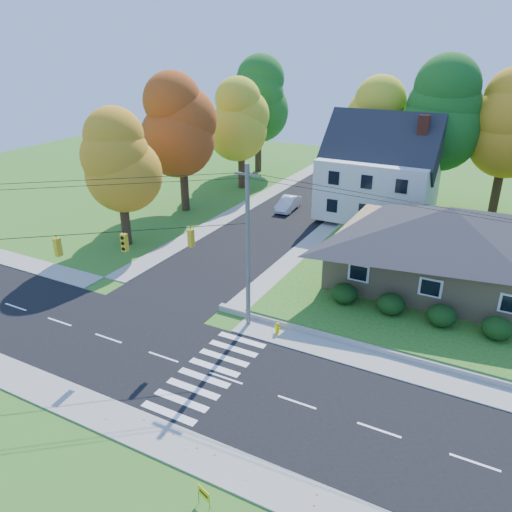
{
  "coord_description": "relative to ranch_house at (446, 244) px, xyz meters",
  "views": [
    {
      "loc": [
        11.22,
        -17.91,
        16.06
      ],
      "look_at": [
        -2.45,
        8.0,
        3.33
      ],
      "focal_mm": 35.0,
      "sensor_mm": 36.0,
      "label": 1
    }
  ],
  "objects": [
    {
      "name": "ground",
      "position": [
        -8.0,
        -16.0,
        -3.27
      ],
      "size": [
        120.0,
        120.0,
        0.0
      ],
      "primitive_type": "plane",
      "color": "#3D7923"
    },
    {
      "name": "road_main",
      "position": [
        -8.0,
        -16.0,
        -3.26
      ],
      "size": [
        90.0,
        8.0,
        0.02
      ],
      "primitive_type": "cube",
      "color": "black",
      "rests_on": "ground"
    },
    {
      "name": "road_cross",
      "position": [
        -16.0,
        10.0,
        -3.25
      ],
      "size": [
        8.0,
        44.0,
        0.02
      ],
      "primitive_type": "cube",
      "color": "black",
      "rests_on": "ground"
    },
    {
      "name": "sidewalk_north",
      "position": [
        -8.0,
        -11.0,
        -3.23
      ],
      "size": [
        90.0,
        2.0,
        0.08
      ],
      "primitive_type": "cube",
      "color": "#9C9A90",
      "rests_on": "ground"
    },
    {
      "name": "sidewalk_south",
      "position": [
        -8.0,
        -21.0,
        -3.23
      ],
      "size": [
        90.0,
        2.0,
        0.08
      ],
      "primitive_type": "cube",
      "color": "#9C9A90",
      "rests_on": "ground"
    },
    {
      "name": "ranch_house",
      "position": [
        0.0,
        0.0,
        0.0
      ],
      "size": [
        14.6,
        10.6,
        5.4
      ],
      "color": "tan",
      "rests_on": "lawn"
    },
    {
      "name": "colonial_house",
      "position": [
        -7.96,
        12.0,
        1.32
      ],
      "size": [
        10.4,
        8.4,
        9.6
      ],
      "color": "silver",
      "rests_on": "lawn"
    },
    {
      "name": "hedge_row",
      "position": [
        -0.5,
        -6.2,
        -2.13
      ],
      "size": [
        10.7,
        1.7,
        1.27
      ],
      "color": "#163A10",
      "rests_on": "lawn"
    },
    {
      "name": "traffic_infrastructure",
      "position": [
        -8.15,
        -14.65,
        1.88
      ],
      "size": [
        38.1,
        10.66,
        10.0
      ],
      "color": "#666059",
      "rests_on": "ground"
    },
    {
      "name": "tree_lot_0",
      "position": [
        -10.0,
        18.0,
        5.04
      ],
      "size": [
        6.72,
        6.72,
        12.51
      ],
      "color": "#3F2A19",
      "rests_on": "lawn"
    },
    {
      "name": "tree_lot_1",
      "position": [
        -4.0,
        17.0,
        6.35
      ],
      "size": [
        7.84,
        7.84,
        14.6
      ],
      "color": "#3F2A19",
      "rests_on": "lawn"
    },
    {
      "name": "tree_lot_2",
      "position": [
        2.0,
        18.0,
        5.7
      ],
      "size": [
        7.28,
        7.28,
        13.56
      ],
      "color": "#3F2A19",
      "rests_on": "lawn"
    },
    {
      "name": "tree_west_0",
      "position": [
        -25.0,
        -4.0,
        3.89
      ],
      "size": [
        6.16,
        6.16,
        11.47
      ],
      "color": "#3F2A19",
      "rests_on": "ground"
    },
    {
      "name": "tree_west_1",
      "position": [
        -26.0,
        6.0,
        5.2
      ],
      "size": [
        7.28,
        7.28,
        13.56
      ],
      "color": "#3F2A19",
      "rests_on": "ground"
    },
    {
      "name": "tree_west_2",
      "position": [
        -25.0,
        16.0,
        4.54
      ],
      "size": [
        6.72,
        6.72,
        12.51
      ],
      "color": "#3F2A19",
      "rests_on": "ground"
    },
    {
      "name": "tree_west_3",
      "position": [
        -27.0,
        24.0,
        5.85
      ],
      "size": [
        7.84,
        7.84,
        14.6
      ],
      "color": "#3F2A19",
      "rests_on": "ground"
    },
    {
      "name": "white_car",
      "position": [
        -16.63,
        10.69,
        -2.55
      ],
      "size": [
        1.72,
        4.28,
        1.38
      ],
      "primitive_type": "imported",
      "rotation": [
        0.0,
        0.0,
        0.06
      ],
      "color": "silver",
      "rests_on": "road_cross"
    },
    {
      "name": "fire_hydrant",
      "position": [
        -7.49,
        -10.89,
        -2.91
      ],
      "size": [
        0.42,
        0.33,
        0.74
      ],
      "color": "#EBDB00",
      "rests_on": "ground"
    },
    {
      "name": "yard_sign",
      "position": [
        -4.76,
        -22.94,
        -2.67
      ],
      "size": [
        0.64,
        0.25,
        0.84
      ],
      "color": "black",
      "rests_on": "ground"
    }
  ]
}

